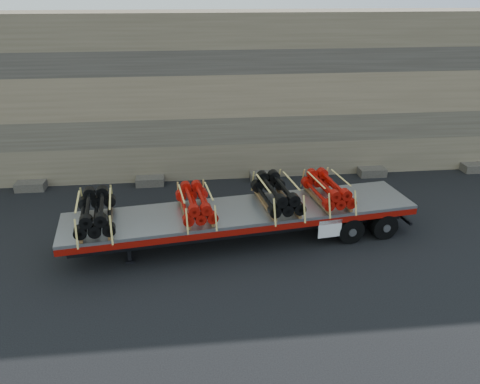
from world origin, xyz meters
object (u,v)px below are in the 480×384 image
object	(u,v)px
bundle_midfront	(196,204)
bundle_rear	(328,190)
trailer	(242,225)
bundle_midrear	(277,194)
bundle_front	(96,213)

from	to	relation	value
bundle_midfront	bundle_rear	bearing A→B (deg)	0.00
trailer	bundle_midrear	bearing A→B (deg)	-0.00
bundle_midrear	bundle_rear	bearing A→B (deg)	0.00
trailer	bundle_front	xyz separation A→B (m)	(-4.60, -0.60, 1.00)
trailer	bundle_midrear	size ratio (longest dim) A/B	4.93
bundle_rear	trailer	bearing A→B (deg)	180.00
trailer	bundle_midrear	xyz separation A→B (m)	(1.18, 0.15, 1.00)
bundle_midrear	bundle_rear	size ratio (longest dim) A/B	1.07
bundle_midrear	bundle_midfront	bearing A→B (deg)	180.00
trailer	bundle_midfront	distance (m)	1.82
bundle_front	trailer	bearing A→B (deg)	0.00
trailer	bundle_front	bearing A→B (deg)	180.00
bundle_front	bundle_rear	world-z (taller)	bundle_front
bundle_midfront	bundle_rear	world-z (taller)	bundle_rear
bundle_midfront	bundle_front	bearing A→B (deg)	-180.00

